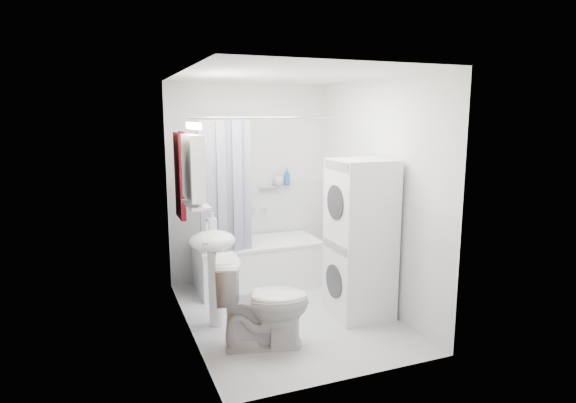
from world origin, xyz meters
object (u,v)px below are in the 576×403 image
object	(u,v)px
washer_dryer	(360,239)
toilet	(263,302)
bathtub	(258,262)
sink	(213,256)

from	to	relation	value
washer_dryer	toilet	bearing A→B (deg)	-164.59
bathtub	washer_dryer	xyz separation A→B (m)	(0.71, -1.16, 0.50)
washer_dryer	toilet	size ratio (longest dim) A/B	1.95
bathtub	toilet	distance (m)	1.51
bathtub	sink	world-z (taller)	sink
bathtub	washer_dryer	distance (m)	1.45
sink	toilet	distance (m)	0.71
bathtub	washer_dryer	world-z (taller)	washer_dryer
toilet	sink	bearing A→B (deg)	42.70
sink	washer_dryer	bearing A→B (deg)	-11.27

